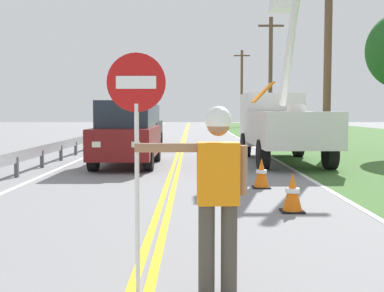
# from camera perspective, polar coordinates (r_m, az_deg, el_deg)

# --- Properties ---
(centerline_yellow_left) EXTENTS (0.11, 110.00, 0.01)m
(centerline_yellow_left) POSITION_cam_1_polar(r_m,az_deg,el_deg) (20.54, -1.58, -0.96)
(centerline_yellow_left) COLOR yellow
(centerline_yellow_left) RESTS_ON ground
(centerline_yellow_right) EXTENTS (0.11, 110.00, 0.01)m
(centerline_yellow_right) POSITION_cam_1_polar(r_m,az_deg,el_deg) (20.53, -1.08, -0.96)
(centerline_yellow_right) COLOR yellow
(centerline_yellow_right) RESTS_ON ground
(edge_line_right) EXTENTS (0.12, 110.00, 0.01)m
(edge_line_right) POSITION_cam_1_polar(r_m,az_deg,el_deg) (20.76, 8.66, -0.95)
(edge_line_right) COLOR silver
(edge_line_right) RESTS_ON ground
(edge_line_left) EXTENTS (0.12, 110.00, 0.01)m
(edge_line_left) POSITION_cam_1_polar(r_m,az_deg,el_deg) (20.94, -11.23, -0.94)
(edge_line_left) COLOR silver
(edge_line_left) RESTS_ON ground
(flagger_worker) EXTENTS (1.09, 0.26, 1.83)m
(flagger_worker) POSITION_cam_1_polar(r_m,az_deg,el_deg) (4.86, 2.96, -4.70)
(flagger_worker) COLOR #474238
(flagger_worker) RESTS_ON ground
(stop_sign_paddle) EXTENTS (0.56, 0.04, 2.33)m
(stop_sign_paddle) POSITION_cam_1_polar(r_m,az_deg,el_deg) (4.80, -6.21, 3.11)
(stop_sign_paddle) COLOR silver
(stop_sign_paddle) RESTS_ON ground
(utility_bucket_truck) EXTENTS (2.67, 6.85, 6.02)m
(utility_bucket_truck) POSITION_cam_1_polar(r_m,az_deg,el_deg) (18.01, 10.19, 2.83)
(utility_bucket_truck) COLOR silver
(utility_bucket_truck) RESTS_ON ground
(oncoming_suv_nearest) EXTENTS (1.95, 4.62, 2.10)m
(oncoming_suv_nearest) POSITION_cam_1_polar(r_m,az_deg,el_deg) (16.36, -7.26, 1.45)
(oncoming_suv_nearest) COLOR maroon
(oncoming_suv_nearest) RESTS_ON ground
(oncoming_suv_second) EXTENTS (1.92, 4.61, 2.10)m
(oncoming_suv_second) POSITION_cam_1_polar(r_m,az_deg,el_deg) (25.54, -5.62, 2.37)
(oncoming_suv_second) COLOR black
(oncoming_suv_second) RESTS_ON ground
(utility_pole_near) EXTENTS (1.80, 0.28, 8.39)m
(utility_pole_near) POSITION_cam_1_polar(r_m,az_deg,el_deg) (19.15, 15.32, 11.66)
(utility_pole_near) COLOR brown
(utility_pole_near) RESTS_ON ground
(utility_pole_mid) EXTENTS (1.80, 0.28, 8.38)m
(utility_pole_mid) POSITION_cam_1_polar(r_m,az_deg,el_deg) (36.29, 9.03, 8.04)
(utility_pole_mid) COLOR brown
(utility_pole_mid) RESTS_ON ground
(utility_pole_far) EXTENTS (1.80, 0.28, 8.51)m
(utility_pole_far) POSITION_cam_1_polar(r_m,az_deg,el_deg) (56.41, 5.78, 6.68)
(utility_pole_far) COLOR brown
(utility_pole_far) RESTS_ON ground
(traffic_cone_lead) EXTENTS (0.40, 0.40, 0.70)m
(traffic_cone_lead) POSITION_cam_1_polar(r_m,az_deg,el_deg) (9.04, 11.46, -5.28)
(traffic_cone_lead) COLOR orange
(traffic_cone_lead) RESTS_ON ground
(traffic_cone_mid) EXTENTS (0.40, 0.40, 0.70)m
(traffic_cone_mid) POSITION_cam_1_polar(r_m,az_deg,el_deg) (11.72, 8.01, -3.12)
(traffic_cone_mid) COLOR orange
(traffic_cone_mid) RESTS_ON ground
(guardrail_left_shoulder) EXTENTS (0.10, 32.00, 0.71)m
(guardrail_left_shoulder) POSITION_cam_1_polar(r_m,az_deg,el_deg) (17.50, -15.52, -0.28)
(guardrail_left_shoulder) COLOR #9EA0A3
(guardrail_left_shoulder) RESTS_ON ground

